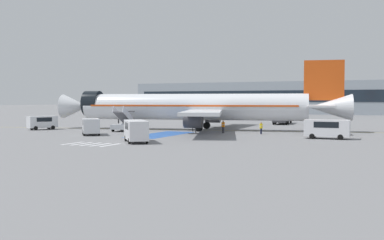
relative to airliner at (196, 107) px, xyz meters
The scene contains 20 objects.
ground_plane 3.73m from the airliner, 10.71° to the left, with size 600.00×600.00×0.00m, color slate.
apron_leadline_yellow 3.61m from the airliner, 168.67° to the right, with size 0.20×78.68×0.01m, color gold.
apron_stand_patch_blue 11.00m from the airliner, 93.32° to the right, with size 4.60×12.52×0.01m, color #2856A8.
apron_walkway_bar_0 25.39m from the airliner, 98.24° to the right, with size 0.44×3.60×0.01m, color silver.
apron_walkway_bar_1 25.25m from the airliner, 95.52° to the right, with size 0.44×3.60×0.01m, color silver.
apron_walkway_bar_2 25.16m from the airliner, 92.77° to the right, with size 0.44×3.60×0.01m, color silver.
apron_walkway_bar_3 25.13m from the airliner, 90.01° to the right, with size 0.44×3.60×0.01m, color silver.
apron_walkway_bar_4 25.16m from the airliner, 87.24° to the right, with size 0.44×3.60×0.01m, color silver.
airliner is the anchor object (origin of this frame).
boarding_stairs_forward 11.43m from the airliner, 144.49° to the right, with size 3.10×5.51×3.78m.
fuel_tanker 24.64m from the airliner, 70.60° to the left, with size 3.31×9.89×3.24m.
service_van_0 24.20m from the airliner, 158.32° to the right, with size 3.80×4.72×2.10m.
service_van_1 22.13m from the airliner, 21.51° to the right, with size 5.21×2.21×2.27m.
service_van_2 21.37m from the airliner, 84.59° to the right, with size 5.03×5.57×2.39m.
service_van_3 17.27m from the airliner, 121.10° to the right, with size 4.53×4.85×2.16m.
ground_crew_0 8.02m from the airliner, 37.02° to the right, with size 0.45×0.27×1.77m.
ground_crew_1 3.84m from the airliner, 76.90° to the right, with size 0.41×0.49×1.69m.
ground_crew_2 6.35m from the airliner, 67.25° to the right, with size 0.39×0.49×1.63m.
ground_crew_3 12.32m from the airliner, 19.52° to the right, with size 0.35×0.48×1.62m.
terminal_building 89.25m from the airliner, 84.82° to the left, with size 136.12×12.10×10.72m.
Camera 1 is at (26.38, -63.49, 4.61)m, focal length 42.00 mm.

